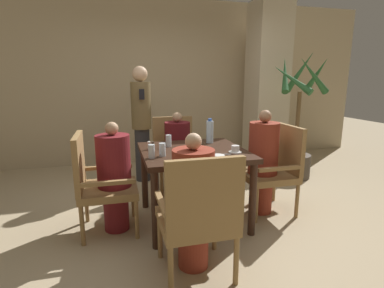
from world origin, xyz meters
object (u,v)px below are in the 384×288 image
object	(u,v)px
diner_in_left_chair	(114,176)
chair_right_side	(275,166)
chair_far_side	(175,152)
potted_palm	(296,139)
chair_left_side	(98,181)
bowl_small	(218,157)
plate_main_left	(194,148)
diner_in_far_chair	(178,153)
glass_tall_far	(151,151)
diner_in_near_chair	(193,201)
water_bottle	(210,132)
teacup_with_saucer	(235,149)
glass_tall_near	(162,150)
chair_near_corner	(199,214)
glass_tall_mid	(169,141)
standing_host	(142,121)
diner_in_right_chair	(263,161)
plate_main_right	(191,159)

from	to	relation	value
diner_in_left_chair	chair_right_side	distance (m)	1.72
chair_far_side	potted_palm	size ratio (longest dim) A/B	0.52
chair_left_side	bowl_small	xyz separation A→B (m)	(1.06, -0.40, 0.27)
plate_main_left	diner_in_far_chair	bearing A→B (deg)	92.00
diner_in_far_chair	bowl_small	bearing A→B (deg)	-84.00
glass_tall_far	chair_left_side	bearing A→B (deg)	156.55
diner_in_near_chair	water_bottle	world-z (taller)	diner_in_near_chair
diner_in_far_chair	chair_right_side	xyz separation A→B (m)	(0.94, -0.77, -0.03)
plate_main_left	teacup_with_saucer	xyz separation A→B (m)	(0.34, -0.28, 0.02)
chair_right_side	glass_tall_near	bearing A→B (deg)	-172.36
chair_near_corner	glass_tall_mid	distance (m)	1.18
chair_right_side	glass_tall_far	bearing A→B (deg)	-171.30
diner_in_near_chair	water_bottle	size ratio (longest dim) A/B	3.95
chair_left_side	standing_host	xyz separation A→B (m)	(0.56, 1.43, 0.37)
chair_near_corner	glass_tall_mid	xyz separation A→B (m)	(-0.01, 1.14, 0.31)
chair_right_side	glass_tall_mid	bearing A→B (deg)	169.45
chair_left_side	teacup_with_saucer	world-z (taller)	chair_left_side
diner_in_left_chair	diner_in_right_chair	size ratio (longest dim) A/B	0.94
diner_in_right_chair	chair_far_side	bearing A→B (deg)	130.38
chair_far_side	plate_main_right	world-z (taller)	chair_far_side
bowl_small	glass_tall_far	size ratio (longest dim) A/B	0.92
standing_host	diner_in_near_chair	bearing A→B (deg)	-85.50
standing_host	potted_palm	size ratio (longest dim) A/B	0.87
diner_in_right_chair	teacup_with_saucer	world-z (taller)	diner_in_right_chair
water_bottle	chair_far_side	bearing A→B (deg)	112.72
plate_main_left	teacup_with_saucer	distance (m)	0.44
teacup_with_saucer	glass_tall_near	world-z (taller)	glass_tall_near
diner_in_right_chair	water_bottle	world-z (taller)	diner_in_right_chair
diner_in_left_chair	teacup_with_saucer	size ratio (longest dim) A/B	8.38
glass_tall_near	diner_in_near_chair	bearing A→B (deg)	-77.24
diner_in_right_chair	glass_tall_mid	size ratio (longest dim) A/B	9.18
chair_left_side	teacup_with_saucer	bearing A→B (deg)	-9.05
diner_in_far_chair	plate_main_left	size ratio (longest dim) A/B	4.25
glass_tall_mid	glass_tall_far	distance (m)	0.49
standing_host	potted_palm	distance (m)	2.29
chair_far_side	potted_palm	xyz separation A→B (m)	(1.84, 0.04, 0.07)
chair_far_side	chair_right_side	bearing A→B (deg)	-44.61
glass_tall_mid	diner_in_left_chair	bearing A→B (deg)	-159.47
diner_in_far_chair	chair_left_side	bearing A→B (deg)	-140.46
diner_in_left_chair	potted_palm	size ratio (longest dim) A/B	0.58
chair_far_side	diner_in_near_chair	bearing A→B (deg)	-96.95
chair_far_side	teacup_with_saucer	size ratio (longest dim) A/B	7.55
chair_far_side	diner_in_right_chair	distance (m)	1.22
glass_tall_near	chair_right_side	bearing A→B (deg)	7.64
diner_in_near_chair	glass_tall_far	world-z (taller)	diner_in_near_chair
chair_near_corner	glass_tall_near	world-z (taller)	chair_near_corner
water_bottle	glass_tall_mid	world-z (taller)	water_bottle
glass_tall_mid	glass_tall_far	size ratio (longest dim) A/B	1.00
bowl_small	chair_far_side	bearing A→B (deg)	95.32
chair_left_side	plate_main_right	distance (m)	0.93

